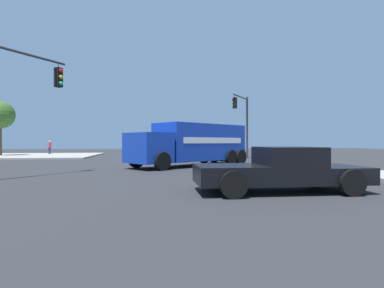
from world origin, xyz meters
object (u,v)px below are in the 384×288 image
at_px(delivery_truck, 193,144).
at_px(traffic_light_secondary, 243,117).
at_px(traffic_light_primary, 16,91).
at_px(pedestrian_near_corner, 50,146).
at_px(pickup_black, 281,168).
at_px(shade_tree_near, 0,115).

relative_size(delivery_truck, traffic_light_secondary, 1.39).
xyz_separation_m(delivery_truck, traffic_light_primary, (5.50, -8.41, 2.29)).
relative_size(traffic_light_secondary, pedestrian_near_corner, 3.81).
xyz_separation_m(pickup_black, pedestrian_near_corner, (-28.70, -15.75, 0.29)).
relative_size(traffic_light_primary, pickup_black, 1.08).
bearing_deg(shade_tree_near, pedestrian_near_corner, 130.92).
bearing_deg(traffic_light_primary, shade_tree_near, -154.08).
height_order(delivery_truck, traffic_light_primary, traffic_light_primary).
distance_m(delivery_truck, shade_tree_near, 23.72).
xyz_separation_m(delivery_truck, traffic_light_secondary, (-8.35, 5.86, 2.45)).
height_order(delivery_truck, traffic_light_secondary, traffic_light_secondary).
bearing_deg(traffic_light_secondary, pickup_black, -13.53).
bearing_deg(delivery_truck, traffic_light_secondary, 144.93).
bearing_deg(shade_tree_near, delivery_truck, 50.98).
distance_m(delivery_truck, pedestrian_near_corner, 23.20).
distance_m(traffic_light_secondary, shade_tree_near, 25.00).
bearing_deg(pickup_black, pedestrian_near_corner, -151.25).
height_order(pedestrian_near_corner, shade_tree_near, shade_tree_near).
relative_size(delivery_truck, traffic_light_primary, 1.46).
xyz_separation_m(traffic_light_secondary, shade_tree_near, (-6.47, -24.15, 0.46)).
distance_m(pickup_black, shade_tree_near, 32.26).
bearing_deg(shade_tree_near, pickup_black, 37.69).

